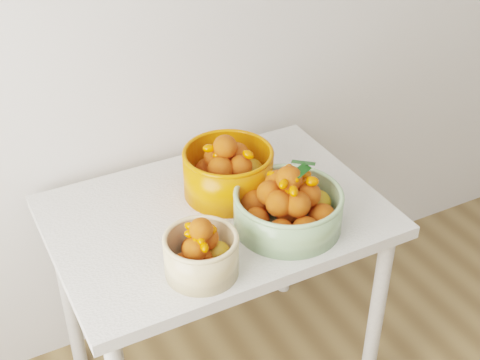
{
  "coord_description": "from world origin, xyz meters",
  "views": [
    {
      "loc": [
        -1.03,
        0.11,
        1.97
      ],
      "look_at": [
        -0.31,
        1.49,
        0.92
      ],
      "focal_mm": 50.0,
      "sensor_mm": 36.0,
      "label": 1
    }
  ],
  "objects_px": {
    "table": "(217,236)",
    "bowl_green": "(288,206)",
    "bowl_orange": "(228,171)",
    "bowl_cream": "(201,253)"
  },
  "relations": [
    {
      "from": "bowl_green",
      "to": "bowl_orange",
      "type": "xyz_separation_m",
      "value": [
        -0.08,
        0.23,
        0.01
      ]
    },
    {
      "from": "table",
      "to": "bowl_green",
      "type": "bearing_deg",
      "value": -45.68
    },
    {
      "from": "bowl_cream",
      "to": "bowl_orange",
      "type": "height_order",
      "value": "bowl_orange"
    },
    {
      "from": "bowl_cream",
      "to": "bowl_orange",
      "type": "xyz_separation_m",
      "value": [
        0.23,
        0.3,
        0.01
      ]
    },
    {
      "from": "bowl_cream",
      "to": "bowl_green",
      "type": "bearing_deg",
      "value": 12.64
    },
    {
      "from": "table",
      "to": "bowl_orange",
      "type": "relative_size",
      "value": 2.76
    },
    {
      "from": "bowl_cream",
      "to": "bowl_orange",
      "type": "bearing_deg",
      "value": 52.48
    },
    {
      "from": "table",
      "to": "bowl_green",
      "type": "distance_m",
      "value": 0.28
    },
    {
      "from": "bowl_orange",
      "to": "bowl_cream",
      "type": "bearing_deg",
      "value": -127.52
    },
    {
      "from": "table",
      "to": "bowl_green",
      "type": "xyz_separation_m",
      "value": [
        0.16,
        -0.16,
        0.17
      ]
    }
  ]
}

